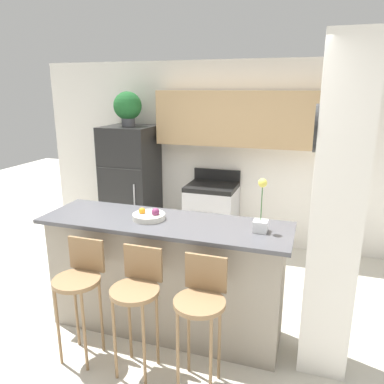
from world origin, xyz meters
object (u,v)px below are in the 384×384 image
(bar_stool_right, at_px, (201,304))
(orchid_vase, at_px, (261,216))
(refrigerator, at_px, (131,184))
(fruit_bowl, at_px, (149,216))
(stove_range, at_px, (211,216))
(bar_stool_left, at_px, (80,281))
(bar_stool_mid, at_px, (137,292))
(potted_plant_on_fridge, at_px, (128,107))

(bar_stool_right, relative_size, orchid_vase, 2.30)
(refrigerator, xyz_separation_m, fruit_bowl, (1.15, -1.88, 0.26))
(bar_stool_right, bearing_deg, stove_range, 103.61)
(bar_stool_left, height_order, orchid_vase, orchid_vase)
(bar_stool_mid, relative_size, potted_plant_on_fridge, 2.14)
(refrigerator, distance_m, potted_plant_on_fridge, 1.10)
(stove_range, bearing_deg, bar_stool_left, -99.49)
(bar_stool_left, distance_m, orchid_vase, 1.54)
(bar_stool_left, height_order, fruit_bowl, fruit_bowl)
(refrigerator, relative_size, potted_plant_on_fridge, 3.55)
(stove_range, relative_size, bar_stool_right, 1.06)
(stove_range, height_order, orchid_vase, orchid_vase)
(stove_range, xyz_separation_m, potted_plant_on_fridge, (-1.20, -0.06, 1.47))
(refrigerator, relative_size, stove_range, 1.56)
(bar_stool_mid, height_order, orchid_vase, orchid_vase)
(refrigerator, xyz_separation_m, bar_stool_mid, (1.29, -2.43, -0.15))
(bar_stool_left, bearing_deg, refrigerator, 107.81)
(potted_plant_on_fridge, xyz_separation_m, fruit_bowl, (1.15, -1.88, -0.83))
(potted_plant_on_fridge, bearing_deg, orchid_vase, -41.30)
(bar_stool_left, xyz_separation_m, orchid_vase, (1.34, 0.57, 0.51))
(refrigerator, relative_size, orchid_vase, 3.81)
(orchid_vase, bearing_deg, potted_plant_on_fridge, 138.70)
(bar_stool_left, height_order, bar_stool_mid, same)
(bar_stool_mid, height_order, potted_plant_on_fridge, potted_plant_on_fridge)
(bar_stool_right, distance_m, orchid_vase, 0.83)
(refrigerator, bearing_deg, bar_stool_left, -72.19)
(bar_stool_mid, bearing_deg, fruit_bowl, 104.00)
(refrigerator, height_order, potted_plant_on_fridge, potted_plant_on_fridge)
(bar_stool_left, distance_m, bar_stool_mid, 0.51)
(stove_range, xyz_separation_m, orchid_vase, (0.93, -1.93, 0.73))
(bar_stool_mid, height_order, bar_stool_right, same)
(stove_range, relative_size, bar_stool_mid, 1.06)
(potted_plant_on_fridge, bearing_deg, refrigerator, -63.04)
(bar_stool_left, bearing_deg, potted_plant_on_fridge, 107.81)
(bar_stool_mid, distance_m, bar_stool_right, 0.51)
(bar_stool_right, bearing_deg, bar_stool_left, 180.00)
(bar_stool_left, distance_m, fruit_bowl, 0.78)
(stove_range, height_order, fruit_bowl, fruit_bowl)
(refrigerator, height_order, stove_range, refrigerator)
(fruit_bowl, bearing_deg, bar_stool_mid, -76.00)
(bar_stool_mid, xyz_separation_m, fruit_bowl, (-0.14, 0.55, 0.41))
(bar_stool_mid, bearing_deg, potted_plant_on_fridge, 117.96)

